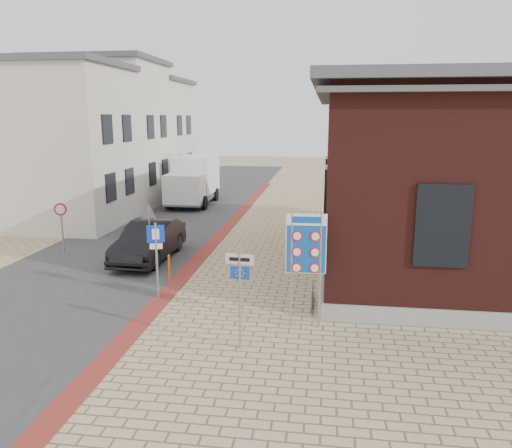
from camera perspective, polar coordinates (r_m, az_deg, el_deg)
The scene contains 16 objects.
ground at distance 13.74m, azimuth -5.25°, elevation -11.82°, with size 120.00×120.00×0.00m, color tan.
road_strip at distance 29.03m, azimuth -9.07°, elevation 0.93°, with size 7.00×60.00×0.02m, color #38383A.
curb_strip at distance 23.43m, azimuth -4.44°, elevation -1.63°, with size 0.60×40.00×0.02m, color maroon.
brick_building at distance 20.24m, azimuth 25.42°, elevation 5.05°, with size 13.00×13.00×6.80m.
townhouse_near at distance 27.98m, azimuth -22.15°, elevation 8.37°, with size 7.40×6.40×8.30m.
townhouse_mid at distance 33.30m, azimuth -17.02°, elevation 9.87°, with size 7.40×6.40×9.10m.
townhouse_far at distance 38.83m, azimuth -13.23°, elevation 9.73°, with size 7.40×6.40×8.30m.
bike_rack at distance 15.36m, azimuth 6.42°, elevation -8.16°, with size 0.08×1.80×0.60m.
sedan at distance 20.20m, azimuth -12.11°, elevation -1.90°, with size 1.62×4.65×1.53m, color black.
box_truck at distance 32.61m, azimuth -7.17°, elevation 4.99°, with size 2.59×5.88×3.06m.
border_sign at distance 13.14m, azimuth 5.74°, elevation -2.52°, with size 1.07×0.10×3.13m.
essen_sign at distance 11.99m, azimuth -1.85°, elevation -6.69°, with size 0.69×0.10×2.55m.
parking_sign at distance 15.60m, azimuth -11.33°, elevation -2.69°, with size 0.52×0.20×2.42m.
yield_sign at distance 19.80m, azimuth -12.11°, elevation 0.67°, with size 0.80×0.24×2.28m.
speed_sign at distance 21.81m, azimuth -21.34°, elevation 0.35°, with size 0.50×0.14×2.17m.
bollard at distance 17.65m, azimuth -9.89°, elevation -4.91°, with size 0.08×0.08×0.90m, color orange.
Camera 1 is at (2.97, -12.21, 5.56)m, focal length 35.00 mm.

